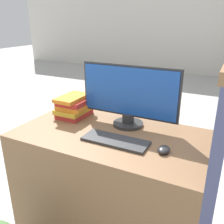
{
  "coord_description": "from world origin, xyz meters",
  "views": [
    {
      "loc": [
        0.63,
        -0.91,
        1.4
      ],
      "look_at": [
        0.02,
        0.3,
        0.89
      ],
      "focal_mm": 40.0,
      "sensor_mm": 36.0,
      "label": 1
    }
  ],
  "objects_px": {
    "keyboard": "(115,141)",
    "monitor": "(129,95)",
    "mouse": "(164,150)",
    "book_stack": "(74,106)"
  },
  "relations": [
    {
      "from": "keyboard",
      "to": "mouse",
      "type": "bearing_deg",
      "value": 2.03
    },
    {
      "from": "monitor",
      "to": "keyboard",
      "type": "height_order",
      "value": "monitor"
    },
    {
      "from": "keyboard",
      "to": "mouse",
      "type": "height_order",
      "value": "mouse"
    },
    {
      "from": "mouse",
      "to": "book_stack",
      "type": "bearing_deg",
      "value": 163.2
    },
    {
      "from": "keyboard",
      "to": "book_stack",
      "type": "xyz_separation_m",
      "value": [
        -0.44,
        0.23,
        0.07
      ]
    },
    {
      "from": "monitor",
      "to": "mouse",
      "type": "bearing_deg",
      "value": -38.28
    },
    {
      "from": "keyboard",
      "to": "monitor",
      "type": "bearing_deg",
      "value": 96.84
    },
    {
      "from": "monitor",
      "to": "mouse",
      "type": "height_order",
      "value": "monitor"
    },
    {
      "from": "monitor",
      "to": "book_stack",
      "type": "relative_size",
      "value": 2.49
    },
    {
      "from": "keyboard",
      "to": "book_stack",
      "type": "relative_size",
      "value": 1.47
    }
  ]
}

